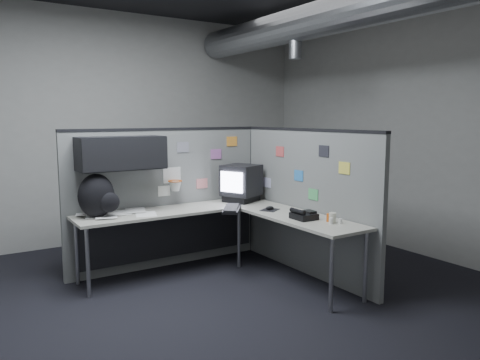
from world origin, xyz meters
TOP-DOWN VIEW (x-y plane):
  - room at (0.56, 0.00)m, footprint 5.62×5.62m
  - partition_back at (-0.25, 1.23)m, footprint 2.44×0.42m
  - partition_right at (1.10, 0.22)m, footprint 0.07×2.23m
  - desk at (0.15, 0.70)m, footprint 2.31×2.11m
  - monitor at (0.75, 1.01)m, footprint 0.52×0.51m
  - keyboard at (0.35, 0.58)m, footprint 0.42×0.48m
  - mouse at (0.72, 0.37)m, footprint 0.26×0.24m
  - phone at (0.73, -0.18)m, footprint 0.22×0.24m
  - bottles at (0.86, -0.46)m, footprint 0.13×0.18m
  - cup at (0.87, -0.46)m, footprint 0.08×0.08m
  - papers at (-0.79, 1.08)m, footprint 0.82×0.69m
  - backpack at (-0.99, 1.01)m, footprint 0.44×0.40m

SIDE VIEW (x-z plane):
  - desk at x=0.15m, z-range 0.25..0.98m
  - papers at x=-0.79m, z-range 0.73..0.75m
  - mouse at x=0.72m, z-range 0.72..0.77m
  - keyboard at x=0.35m, z-range 0.73..0.77m
  - bottles at x=0.86m, z-range 0.72..0.80m
  - phone at x=0.73m, z-range 0.72..0.82m
  - cup at x=0.87m, z-range 0.73..0.83m
  - partition_right at x=1.10m, z-range 0.00..1.63m
  - backpack at x=-0.99m, z-range 0.72..1.18m
  - monitor at x=0.75m, z-range 0.74..1.18m
  - partition_back at x=-0.25m, z-range 0.18..1.81m
  - room at x=0.56m, z-range 0.49..3.71m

